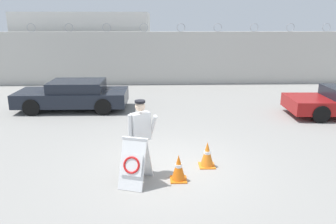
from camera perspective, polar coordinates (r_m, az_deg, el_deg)
The scene contains 8 objects.
ground_plane at distance 8.54m, azimuth 0.43°, elevation -9.45°, with size 90.00×90.00×0.00m, color gray.
perimeter_wall at distance 18.99m, azimuth -0.96°, elevation 9.37°, with size 36.00×0.30×3.42m.
building_block at distance 24.10m, azimuth -13.18°, elevation 11.64°, with size 8.11×7.45×4.05m.
barricade_sign at distance 7.54m, azimuth -5.79°, elevation -8.53°, with size 0.79×0.99×1.11m.
security_guard at distance 7.83m, azimuth -4.76°, elevation -3.69°, with size 0.70×0.44×1.84m.
traffic_cone_near at distance 8.48m, azimuth 6.83°, elevation -7.34°, with size 0.40×0.40×0.66m.
traffic_cone_mid at distance 7.74m, azimuth 1.85°, elevation -9.68°, with size 0.39×0.39×0.64m.
parked_car_front_coupe at distance 14.15m, azimuth -16.11°, elevation 2.86°, with size 4.49×1.95×1.21m.
Camera 1 is at (-0.32, -7.71, 3.66)m, focal length 35.00 mm.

